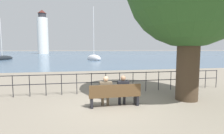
% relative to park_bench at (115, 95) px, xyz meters
% --- Properties ---
extents(ground_plane, '(1000.00, 1000.00, 0.00)m').
position_rel_park_bench_xyz_m(ground_plane, '(0.00, 0.07, -0.44)').
color(ground_plane, gray).
extents(harbor_water, '(600.00, 300.00, 0.01)m').
position_rel_park_bench_xyz_m(harbor_water, '(0.00, 161.82, -0.44)').
color(harbor_water, '#47607A').
rests_on(harbor_water, ground_plane).
extents(park_bench, '(2.02, 0.45, 0.90)m').
position_rel_park_bench_xyz_m(park_bench, '(0.00, 0.00, 0.00)').
color(park_bench, brown).
rests_on(park_bench, ground_plane).
extents(seated_person_left, '(0.48, 0.35, 1.21)m').
position_rel_park_bench_xyz_m(seated_person_left, '(-0.35, 0.08, 0.22)').
color(seated_person_left, brown).
rests_on(seated_person_left, ground_plane).
extents(seated_person_right, '(0.45, 0.35, 1.22)m').
position_rel_park_bench_xyz_m(seated_person_right, '(0.35, 0.08, 0.23)').
color(seated_person_right, black).
rests_on(seated_person_right, ground_plane).
extents(promenade_railing, '(13.29, 0.04, 1.05)m').
position_rel_park_bench_xyz_m(promenade_railing, '(-0.00, 2.23, 0.25)').
color(promenade_railing, black).
rests_on(promenade_railing, ground_plane).
extents(sailboat_0, '(3.46, 7.64, 9.62)m').
position_rel_park_bench_xyz_m(sailboat_0, '(-18.02, 36.77, -0.13)').
color(sailboat_0, black).
rests_on(sailboat_0, ground_plane).
extents(sailboat_1, '(3.60, 6.04, 11.83)m').
position_rel_park_bench_xyz_m(sailboat_1, '(2.08, 31.25, -0.03)').
color(sailboat_1, silver).
rests_on(sailboat_1, ground_plane).
extents(harbor_lighthouse, '(5.62, 5.62, 23.50)m').
position_rel_park_bench_xyz_m(harbor_lighthouse, '(-19.54, 94.46, 10.49)').
color(harbor_lighthouse, white).
rests_on(harbor_lighthouse, ground_plane).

